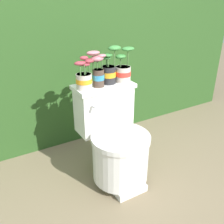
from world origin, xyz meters
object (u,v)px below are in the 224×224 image
Objects in this scene: potted_plant_middle at (109,70)px; potted_plant_midright at (123,70)px; potted_plant_left at (84,77)px; toilet at (115,141)px; potted_plant_midleft at (97,70)px.

potted_plant_middle is 1.07× the size of potted_plant_midright.
potted_plant_left is 0.91× the size of potted_plant_midright.
toilet is 0.52m from potted_plant_left.
potted_plant_middle reaches higher than toilet.
potted_plant_midright is at bearing 0.72° from potted_plant_midleft.
potted_plant_midleft is 0.11m from potted_plant_middle.
potted_plant_middle is 0.11m from potted_plant_midright.
toilet is 2.61× the size of potted_plant_middle.
potted_plant_midleft is (0.10, 0.00, 0.04)m from potted_plant_left.
potted_plant_middle is (0.20, 0.02, 0.01)m from potted_plant_left.
potted_plant_middle is (0.10, 0.02, -0.03)m from potted_plant_midleft.
potted_plant_middle reaches higher than potted_plant_midleft.
potted_plant_midleft is at bearing 0.16° from potted_plant_left.
potted_plant_left is 0.85× the size of potted_plant_middle.
potted_plant_midright is at bearing -9.94° from potted_plant_middle.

